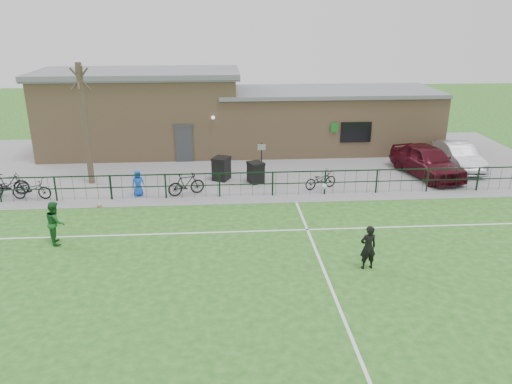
{
  "coord_description": "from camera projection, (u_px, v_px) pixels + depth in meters",
  "views": [
    {
      "loc": [
        -1.36,
        -14.09,
        8.27
      ],
      "look_at": [
        0.0,
        5.0,
        1.3
      ],
      "focal_mm": 35.0,
      "sensor_mm": 36.0,
      "label": 1
    }
  ],
  "objects": [
    {
      "name": "wheelie_bin_left",
      "position": [
        221.0,
        169.0,
        25.7
      ],
      "size": [
        1.02,
        1.07,
        1.11
      ],
      "primitive_type": "cube",
      "rotation": [
        0.0,
        0.0,
        -0.43
      ],
      "color": "black",
      "rests_on": "paving_strip"
    },
    {
      "name": "car_silver",
      "position": [
        459.0,
        156.0,
        27.48
      ],
      "size": [
        1.72,
        4.42,
        1.44
      ],
      "primitive_type": "imported",
      "rotation": [
        0.0,
        0.0,
        -0.05
      ],
      "color": "#A5A7AD",
      "rests_on": "paving_strip"
    },
    {
      "name": "goalkeeper_kick",
      "position": [
        367.0,
        245.0,
        16.85
      ],
      "size": [
        1.29,
        3.63,
        1.93
      ],
      "color": "black",
      "rests_on": "ground"
    },
    {
      "name": "pitch_line_mid",
      "position": [
        258.0,
        231.0,
        19.88
      ],
      "size": [
        28.0,
        0.1,
        0.01
      ],
      "primitive_type": "cube",
      "color": "white",
      "rests_on": "ground"
    },
    {
      "name": "bicycle_c",
      "position": [
        32.0,
        189.0,
        23.08
      ],
      "size": [
        1.85,
        0.76,
        0.95
      ],
      "primitive_type": "imported",
      "rotation": [
        0.0,
        0.0,
        1.5
      ],
      "color": "black",
      "rests_on": "paving_strip"
    },
    {
      "name": "bare_tree",
      "position": [
        85.0,
        125.0,
        24.41
      ],
      "size": [
        0.3,
        0.3,
        6.0
      ],
      "primitive_type": "cylinder",
      "color": "#423528",
      "rests_on": "ground"
    },
    {
      "name": "pitch_line_perp",
      "position": [
        328.0,
        280.0,
        16.26
      ],
      "size": [
        0.1,
        16.0,
        0.01
      ],
      "primitive_type": "cube",
      "color": "white",
      "rests_on": "ground"
    },
    {
      "name": "outfield_player",
      "position": [
        55.0,
        222.0,
        18.63
      ],
      "size": [
        0.86,
        0.96,
        1.65
      ],
      "primitive_type": "imported",
      "rotation": [
        0.0,
        0.0,
        1.92
      ],
      "color": "#195A24",
      "rests_on": "ground"
    },
    {
      "name": "car_maroon",
      "position": [
        427.0,
        161.0,
        26.22
      ],
      "size": [
        3.0,
        5.18,
        1.66
      ],
      "primitive_type": "imported",
      "rotation": [
        0.0,
        0.0,
        0.23
      ],
      "color": "#430C15",
      "rests_on": "paving_strip"
    },
    {
      "name": "sign_post",
      "position": [
        261.0,
        161.0,
        25.5
      ],
      "size": [
        0.06,
        0.06,
        2.0
      ],
      "primitive_type": "cylinder",
      "rotation": [
        0.0,
        0.0,
        -0.01
      ],
      "color": "black",
      "rests_on": "paving_strip"
    },
    {
      "name": "bicycle_e",
      "position": [
        321.0,
        180.0,
        24.46
      ],
      "size": [
        1.8,
        1.14,
        0.89
      ],
      "primitive_type": "imported",
      "rotation": [
        0.0,
        0.0,
        1.92
      ],
      "color": "black",
      "rests_on": "paving_strip"
    },
    {
      "name": "wheelie_bin_right",
      "position": [
        256.0,
        173.0,
        25.28
      ],
      "size": [
        0.9,
        0.95,
        0.99
      ],
      "primitive_type": "cube",
      "rotation": [
        0.0,
        0.0,
        0.41
      ],
      "color": "black",
      "rests_on": "paving_strip"
    },
    {
      "name": "spectator_child",
      "position": [
        138.0,
        183.0,
        23.43
      ],
      "size": [
        0.71,
        0.6,
        1.24
      ],
      "primitive_type": "imported",
      "rotation": [
        0.0,
        0.0,
        0.41
      ],
      "color": "blue",
      "rests_on": "paving_strip"
    },
    {
      "name": "perimeter_fence",
      "position": [
        251.0,
        184.0,
        23.42
      ],
      "size": [
        28.0,
        0.1,
        1.2
      ],
      "primitive_type": "cube",
      "color": "black",
      "rests_on": "ground"
    },
    {
      "name": "bicycle_d",
      "position": [
        186.0,
        184.0,
        23.58
      ],
      "size": [
        1.85,
        1.09,
        1.07
      ],
      "primitive_type": "imported",
      "rotation": [
        0.0,
        0.0,
        1.92
      ],
      "color": "black",
      "rests_on": "paving_strip"
    },
    {
      "name": "clubhouse",
      "position": [
        229.0,
        115.0,
        30.77
      ],
      "size": [
        24.25,
        5.4,
        4.96
      ],
      "color": "tan",
      "rests_on": "ground"
    },
    {
      "name": "paving_strip",
      "position": [
        246.0,
        163.0,
        28.78
      ],
      "size": [
        34.0,
        13.0,
        0.02
      ],
      "primitive_type": "cube",
      "color": "gray",
      "rests_on": "ground"
    },
    {
      "name": "pitch_line_touch",
      "position": [
        252.0,
        198.0,
        23.44
      ],
      "size": [
        28.0,
        0.1,
        0.01
      ],
      "primitive_type": "cube",
      "color": "white",
      "rests_on": "ground"
    },
    {
      "name": "bicycle_b",
      "position": [
        8.0,
        184.0,
        23.49
      ],
      "size": [
        1.9,
        0.94,
        1.1
      ],
      "primitive_type": "imported",
      "rotation": [
        0.0,
        0.0,
        1.81
      ],
      "color": "black",
      "rests_on": "paving_strip"
    },
    {
      "name": "ground",
      "position": [
        267.0,
        282.0,
        16.13
      ],
      "size": [
        90.0,
        90.0,
        0.0
      ],
      "primitive_type": "plane",
      "color": "#255E1B",
      "rests_on": "ground"
    },
    {
      "name": "ball_ground",
      "position": [
        99.0,
        205.0,
        22.25
      ],
      "size": [
        0.24,
        0.24,
        0.24
      ],
      "primitive_type": "sphere",
      "color": "silver",
      "rests_on": "ground"
    },
    {
      "name": "bicycle_a",
      "position": [
        9.0,
        187.0,
        23.42
      ],
      "size": [
        1.87,
        1.3,
        0.93
      ],
      "primitive_type": "imported",
      "rotation": [
        0.0,
        0.0,
        2.0
      ],
      "color": "black",
      "rests_on": "paving_strip"
    }
  ]
}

